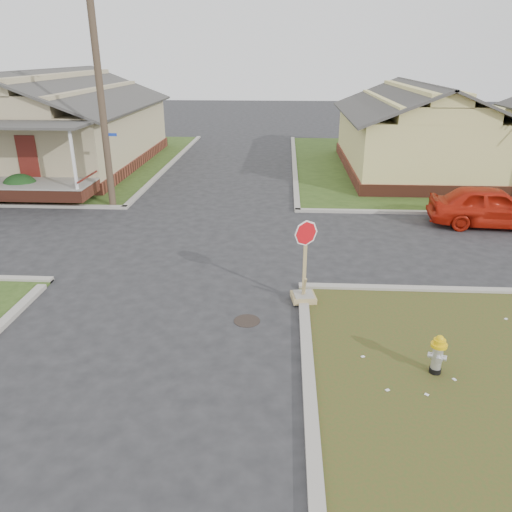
# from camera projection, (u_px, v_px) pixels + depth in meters

# --- Properties ---
(ground) EXTENTS (120.00, 120.00, 0.00)m
(ground) POSITION_uv_depth(u_px,v_px,m) (162.00, 309.00, 12.70)
(ground) COLOR #242426
(ground) RESTS_ON ground
(verge_far_left) EXTENTS (19.00, 19.00, 0.05)m
(verge_far_left) POSITION_uv_depth(u_px,v_px,m) (18.00, 161.00, 30.02)
(verge_far_left) COLOR #304719
(verge_far_left) RESTS_ON ground
(curbs) EXTENTS (80.00, 40.00, 0.12)m
(curbs) POSITION_uv_depth(u_px,v_px,m) (196.00, 240.00, 17.32)
(curbs) COLOR #A39D93
(curbs) RESTS_ON ground
(manhole) EXTENTS (0.64, 0.64, 0.01)m
(manhole) POSITION_uv_depth(u_px,v_px,m) (247.00, 321.00, 12.12)
(manhole) COLOR black
(manhole) RESTS_ON ground
(corner_house) EXTENTS (10.10, 15.50, 5.30)m
(corner_house) POSITION_uv_depth(u_px,v_px,m) (52.00, 126.00, 27.79)
(corner_house) COLOR brown
(corner_house) RESTS_ON ground
(side_house_yellow) EXTENTS (7.60, 11.60, 4.70)m
(side_house_yellow) POSITION_uv_depth(u_px,v_px,m) (416.00, 131.00, 26.59)
(side_house_yellow) COLOR brown
(side_house_yellow) RESTS_ON ground
(utility_pole) EXTENTS (1.80, 0.28, 9.00)m
(utility_pole) POSITION_uv_depth(u_px,v_px,m) (100.00, 91.00, 19.39)
(utility_pole) COLOR #483829
(utility_pole) RESTS_ON ground
(fire_hydrant) EXTENTS (0.32, 0.32, 0.86)m
(fire_hydrant) POSITION_uv_depth(u_px,v_px,m) (438.00, 352.00, 9.91)
(fire_hydrant) COLOR black
(fire_hydrant) RESTS_ON ground
(stop_sign) EXTENTS (0.62, 0.61, 2.20)m
(stop_sign) POSITION_uv_depth(u_px,v_px,m) (304.00, 284.00, 12.86)
(stop_sign) COLOR tan
(stop_sign) RESTS_ON ground
(red_sedan) EXTENTS (4.59, 2.18, 1.52)m
(red_sedan) POSITION_uv_depth(u_px,v_px,m) (491.00, 207.00, 18.48)
(red_sedan) COLOR red
(red_sedan) RESTS_ON ground
(hedge_right) EXTENTS (1.49, 1.22, 1.13)m
(hedge_right) POSITION_uv_depth(u_px,v_px,m) (21.00, 187.00, 21.70)
(hedge_right) COLOR #153814
(hedge_right) RESTS_ON verge_far_left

